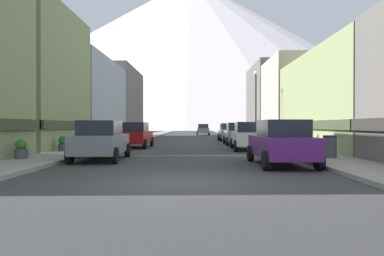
{
  "coord_description": "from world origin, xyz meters",
  "views": [
    {
      "loc": [
        0.47,
        -9.73,
        1.57
      ],
      "look_at": [
        -0.08,
        39.74,
        1.2
      ],
      "focal_mm": 33.55,
      "sensor_mm": 36.0,
      "label": 1
    }
  ],
  "objects": [
    {
      "name": "ground_plane",
      "position": [
        0.0,
        0.0,
        0.0
      ],
      "size": [
        400.0,
        400.0,
        0.0
      ],
      "primitive_type": "plane",
      "color": "#363636"
    },
    {
      "name": "sidewalk_left",
      "position": [
        -6.25,
        35.0,
        0.07
      ],
      "size": [
        2.5,
        100.0,
        0.15
      ],
      "primitive_type": "cube",
      "color": "gray",
      "rests_on": "ground"
    },
    {
      "name": "sidewalk_right",
      "position": [
        6.25,
        35.0,
        0.07
      ],
      "size": [
        2.5,
        100.0,
        0.15
      ],
      "primitive_type": "cube",
      "color": "gray",
      "rests_on": "ground"
    },
    {
      "name": "storefront_left_2",
      "position": [
        -11.06,
        24.26,
        3.74
      ],
      "size": [
        7.43,
        13.36,
        7.77
      ],
      "color": "#99A5B2",
      "rests_on": "ground"
    },
    {
      "name": "storefront_left_3",
      "position": [
        -11.11,
        37.74,
        4.35
      ],
      "size": [
        7.52,
        13.04,
        9.02
      ],
      "color": "#66605B",
      "rests_on": "ground"
    },
    {
      "name": "storefront_right_1",
      "position": [
        11.73,
        13.32,
        2.99
      ],
      "size": [
        8.76,
        13.95,
        6.22
      ],
      "color": "#8C9966",
      "rests_on": "ground"
    },
    {
      "name": "storefront_right_2",
      "position": [
        10.85,
        24.98,
        3.84
      ],
      "size": [
        7.0,
        8.19,
        7.98
      ],
      "color": "beige",
      "rests_on": "ground"
    },
    {
      "name": "storefront_right_3",
      "position": [
        11.12,
        35.02,
        4.35
      ],
      "size": [
        7.55,
        11.07,
        9.02
      ],
      "color": "#66605B",
      "rests_on": "ground"
    },
    {
      "name": "car_left_0",
      "position": [
        -3.8,
        6.34,
        0.9
      ],
      "size": [
        2.21,
        4.47,
        1.78
      ],
      "color": "slate",
      "rests_on": "ground"
    },
    {
      "name": "car_left_1",
      "position": [
        -3.8,
        15.43,
        0.9
      ],
      "size": [
        2.13,
        4.43,
        1.78
      ],
      "color": "#9E1111",
      "rests_on": "ground"
    },
    {
      "name": "car_right_0",
      "position": [
        3.8,
        4.28,
        0.9
      ],
      "size": [
        2.12,
        4.43,
        1.78
      ],
      "color": "#591E72",
      "rests_on": "ground"
    },
    {
      "name": "car_right_1",
      "position": [
        3.8,
        13.06,
        0.9
      ],
      "size": [
        2.16,
        4.45,
        1.78
      ],
      "color": "silver",
      "rests_on": "ground"
    },
    {
      "name": "car_right_2",
      "position": [
        3.8,
        19.15,
        0.9
      ],
      "size": [
        2.1,
        4.42,
        1.78
      ],
      "color": "slate",
      "rests_on": "ground"
    },
    {
      "name": "car_right_3",
      "position": [
        3.8,
        26.75,
        0.9
      ],
      "size": [
        2.07,
        4.4,
        1.78
      ],
      "color": "slate",
      "rests_on": "ground"
    },
    {
      "name": "car_driving_0",
      "position": [
        1.6,
        47.62,
        0.9
      ],
      "size": [
        2.06,
        4.4,
        1.78
      ],
      "color": "slate",
      "rests_on": "ground"
    },
    {
      "name": "trash_bin_right",
      "position": [
        6.35,
        6.03,
        0.64
      ],
      "size": [
        0.59,
        0.59,
        0.98
      ],
      "color": "#4C5156",
      "rests_on": "sidewalk_right"
    },
    {
      "name": "potted_plant_0",
      "position": [
        -7.0,
        5.47,
        0.54
      ],
      "size": [
        0.56,
        0.56,
        0.84
      ],
      "color": "#4C4C51",
      "rests_on": "sidewalk_left"
    },
    {
      "name": "potted_plant_1",
      "position": [
        -7.0,
        10.27,
        0.55
      ],
      "size": [
        0.52,
        0.52,
        0.83
      ],
      "color": "#4C4C51",
      "rests_on": "sidewalk_left"
    },
    {
      "name": "potted_plant_2",
      "position": [
        7.0,
        16.41,
        0.72
      ],
      "size": [
        0.69,
        0.69,
        1.0
      ],
      "color": "#4C4C51",
      "rests_on": "sidewalk_right"
    },
    {
      "name": "pedestrian_0",
      "position": [
        6.25,
        10.93,
        0.94
      ],
      "size": [
        0.36,
        0.36,
        1.71
      ],
      "color": "#333338",
      "rests_on": "sidewalk_right"
    },
    {
      "name": "pedestrian_1",
      "position": [
        6.25,
        11.03,
        0.89
      ],
      "size": [
        0.36,
        0.36,
        1.61
      ],
      "color": "#333338",
      "rests_on": "sidewalk_right"
    },
    {
      "name": "pedestrian_2",
      "position": [
        6.25,
        28.0,
        0.91
      ],
      "size": [
        0.36,
        0.36,
        1.65
      ],
      "color": "navy",
      "rests_on": "sidewalk_right"
    },
    {
      "name": "streetlamp_right",
      "position": [
        5.35,
        19.51,
        3.99
      ],
      "size": [
        0.36,
        0.36,
        5.86
      ],
      "color": "black",
      "rests_on": "sidewalk_right"
    },
    {
      "name": "mountain_backdrop",
      "position": [
        -2.81,
        260.0,
        55.85
      ],
      "size": [
        332.07,
        332.07,
        111.7
      ],
      "primitive_type": "cone",
      "color": "silver",
      "rests_on": "ground"
    }
  ]
}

